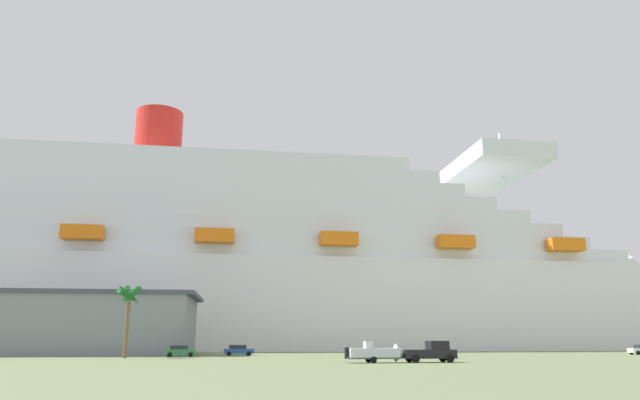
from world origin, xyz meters
TOP-DOWN VIEW (x-y plane):
  - ground_plane at (0.00, 30.00)m, footprint 600.00×600.00m
  - cruise_ship at (-14.10, 64.17)m, footprint 222.63×40.57m
  - terminal_building at (-53.05, 26.65)m, footprint 58.33×21.65m
  - pickup_truck at (3.91, -9.66)m, footprint 5.75×2.66m
  - small_boat_on_trailer at (-1.64, -10.14)m, footprint 7.31×2.44m
  - palm_tree at (-31.55, 9.45)m, footprint 3.61×3.73m
  - parked_car_blue_suv at (-17.14, 19.95)m, footprint 4.68×2.32m
  - parked_car_green_wagon at (-25.00, 13.72)m, footprint 4.43×2.36m

SIDE VIEW (x-z plane):
  - ground_plane at x=0.00m, z-range 0.00..0.00m
  - parked_car_green_wagon at x=-25.00m, z-range 0.04..1.62m
  - parked_car_blue_suv at x=-17.14m, z-range 0.04..1.62m
  - small_boat_on_trailer at x=-1.64m, z-range -0.11..2.04m
  - pickup_truck at x=3.91m, z-range -0.06..2.14m
  - terminal_building at x=-53.05m, z-range 0.02..9.59m
  - palm_tree at x=-31.55m, z-range 2.76..12.22m
  - cruise_ship at x=-14.10m, z-range -11.52..47.33m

